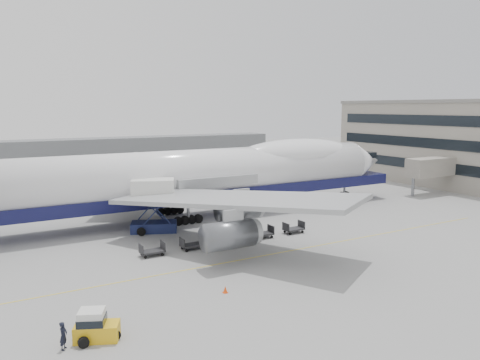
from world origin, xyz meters
TOP-DOWN VIEW (x-y plane):
  - ground at (0.00, 0.00)m, footprint 260.00×260.00m
  - apron_line at (0.00, -6.00)m, footprint 60.00×0.15m
  - hangar at (-10.00, 70.00)m, footprint 110.00×8.00m
  - airliner at (0.64, 12.00)m, footprint 67.00×55.30m
  - catering_truck at (-7.81, 7.86)m, footprint 5.75×4.89m
  - baggage_tug at (-19.60, -14.81)m, footprint 3.01×2.39m
  - ground_worker at (-21.49, -15.06)m, footprint 0.69×0.75m
  - traffic_cone at (-9.12, -12.25)m, footprint 0.38×0.38m
  - dolly_0 at (-11.00, -0.66)m, footprint 2.30×1.35m
  - dolly_1 at (-6.78, -0.66)m, footprint 2.30×1.35m
  - dolly_2 at (-2.56, -0.66)m, footprint 2.30×1.35m
  - dolly_3 at (1.67, -0.66)m, footprint 2.30×1.35m
  - dolly_4 at (5.89, -0.66)m, footprint 2.30×1.35m

SIDE VIEW (x-z plane):
  - ground at x=0.00m, z-range 0.00..0.00m
  - apron_line at x=0.00m, z-range 0.00..0.01m
  - traffic_cone at x=-9.12m, z-range -0.01..0.54m
  - dolly_0 at x=-11.00m, z-range -0.12..1.18m
  - dolly_1 at x=-6.78m, z-range -0.12..1.18m
  - dolly_2 at x=-2.56m, z-range -0.12..1.18m
  - dolly_3 at x=1.67m, z-range -0.12..1.18m
  - dolly_4 at x=5.89m, z-range -0.12..1.18m
  - ground_worker at x=-21.49m, z-range 0.00..1.71m
  - baggage_tug at x=-19.60m, z-range -0.11..1.84m
  - catering_truck at x=-7.81m, z-range 0.38..6.52m
  - hangar at x=-10.00m, z-range 0.00..7.00m
  - airliner at x=0.64m, z-range -4.37..15.61m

